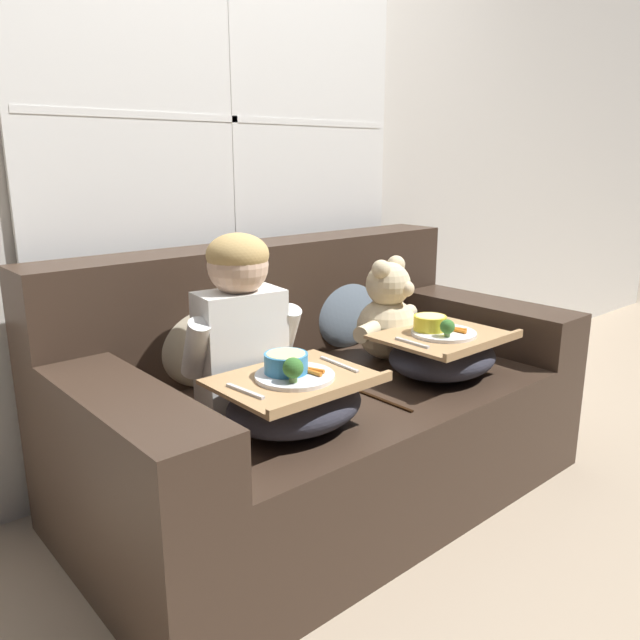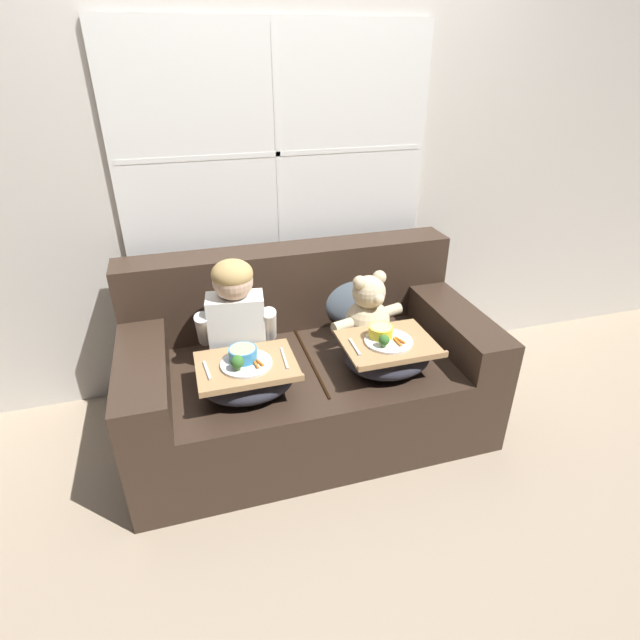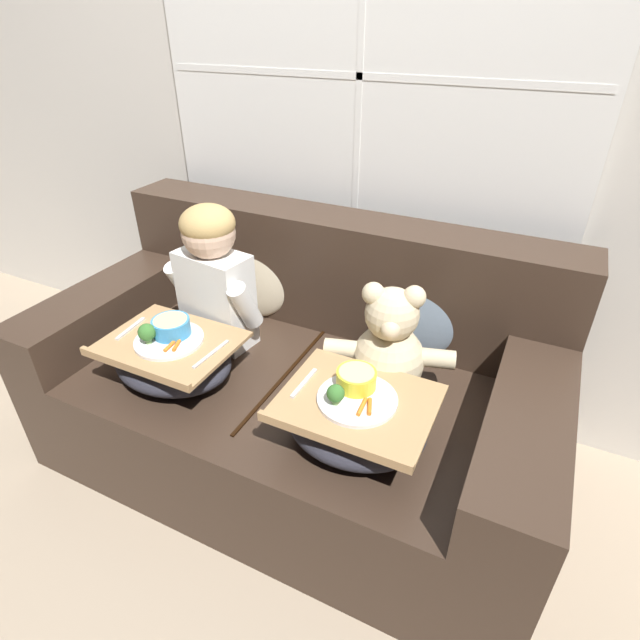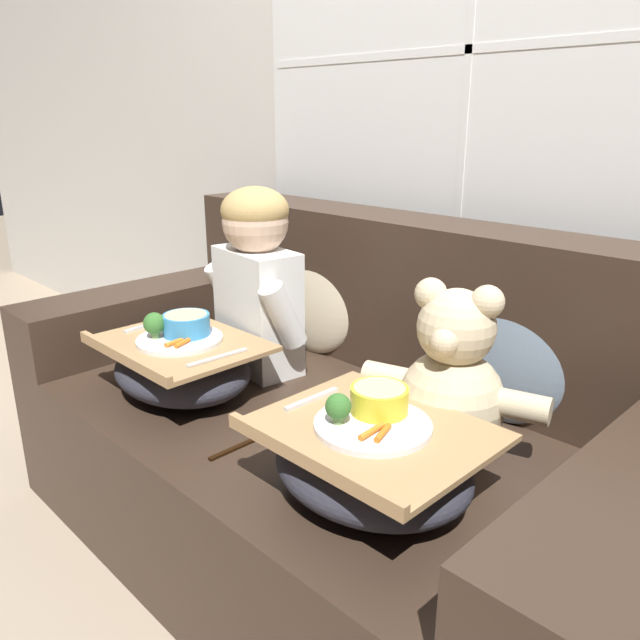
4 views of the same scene
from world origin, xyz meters
name	(u,v)px [view 3 (image 3 of 4)]	position (x,y,z in m)	size (l,w,h in m)	color
ground_plane	(295,455)	(0.00, 0.00, 0.00)	(14.00, 14.00, 0.00)	tan
wall_back_with_window	(365,82)	(0.00, 0.59, 1.30)	(8.00, 0.08, 2.60)	beige
couch	(301,384)	(0.00, 0.07, 0.32)	(1.78, 0.96, 0.88)	#38281E
throw_pillow_behind_child	(253,272)	(-0.34, 0.29, 0.61)	(0.38, 0.18, 0.39)	#C1B293
throw_pillow_behind_teddy	(412,309)	(0.34, 0.29, 0.61)	(0.38, 0.18, 0.39)	slate
child_figure	(213,271)	(-0.34, 0.05, 0.73)	(0.39, 0.20, 0.54)	white
teddy_bear	(389,348)	(0.34, 0.04, 0.60)	(0.42, 0.31, 0.39)	beige
lap_tray_child	(172,358)	(-0.34, -0.22, 0.52)	(0.44, 0.34, 0.23)	#2D2D38
lap_tray_teddy	(356,418)	(0.33, -0.22, 0.52)	(0.43, 0.36, 0.22)	#2D2D38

